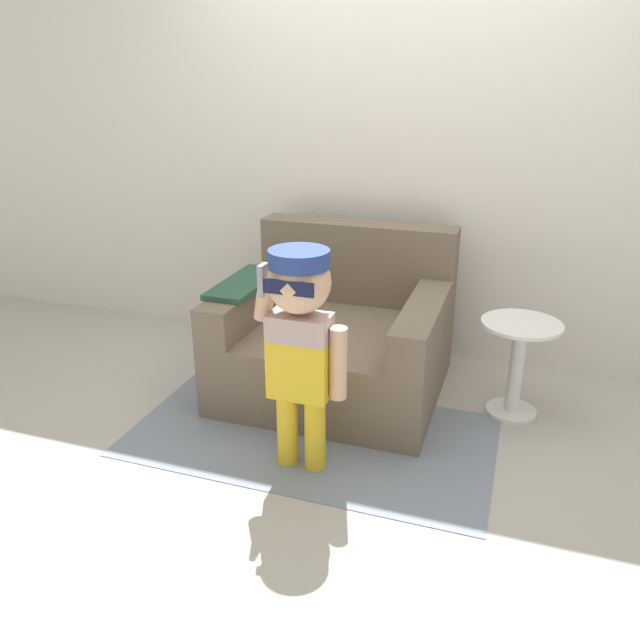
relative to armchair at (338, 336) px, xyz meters
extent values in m
plane|color=#ADA89E|center=(0.17, -0.08, -0.29)|extent=(10.00, 10.00, 0.00)
cube|color=silver|center=(0.17, 0.62, 1.01)|extent=(10.00, 0.05, 2.60)
cube|color=#6B5B4C|center=(0.00, -0.06, -0.10)|extent=(1.13, 1.05, 0.39)
cube|color=#6B5B4C|center=(0.00, 0.36, 0.32)|extent=(1.13, 0.20, 0.46)
cube|color=#6B5B4C|center=(-0.47, -0.16, 0.19)|extent=(0.18, 0.85, 0.20)
cube|color=#6B5B4C|center=(0.48, -0.16, 0.19)|extent=(0.18, 0.85, 0.20)
cube|color=#284C38|center=(-0.47, -0.16, 0.31)|extent=(0.22, 0.58, 0.03)
cylinder|color=gold|center=(0.01, -0.80, -0.12)|extent=(0.09, 0.09, 0.35)
cylinder|color=gold|center=(0.14, -0.80, -0.12)|extent=(0.09, 0.09, 0.35)
cube|color=gold|center=(0.08, -0.80, 0.19)|extent=(0.26, 0.15, 0.26)
cube|color=#B29993|center=(0.08, -0.80, 0.37)|extent=(0.26, 0.15, 0.11)
sphere|color=tan|center=(0.08, -0.80, 0.57)|extent=(0.26, 0.26, 0.26)
cylinder|color=navy|center=(0.08, -0.80, 0.67)|extent=(0.25, 0.25, 0.07)
cube|color=navy|center=(0.08, -0.68, 0.64)|extent=(0.15, 0.12, 0.01)
cube|color=#0F1433|center=(0.08, -0.92, 0.58)|extent=(0.21, 0.01, 0.06)
cylinder|color=tan|center=(0.24, -0.80, 0.23)|extent=(0.07, 0.07, 0.32)
cylinder|color=tan|center=(-0.08, -0.80, 0.48)|extent=(0.10, 0.07, 0.19)
cube|color=gray|center=(-0.07, -0.82, 0.57)|extent=(0.02, 0.07, 0.13)
cylinder|color=white|center=(0.95, -0.01, -0.28)|extent=(0.26, 0.26, 0.02)
cylinder|color=white|center=(0.95, -0.01, -0.05)|extent=(0.07, 0.07, 0.49)
cylinder|color=white|center=(0.95, -0.01, 0.20)|extent=(0.39, 0.39, 0.02)
cube|color=gray|center=(0.04, -0.56, -0.29)|extent=(1.73, 0.95, 0.01)
camera|label=1|loc=(0.92, -3.02, 1.34)|focal=35.00mm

